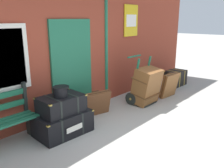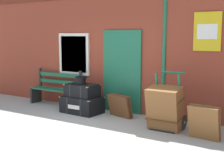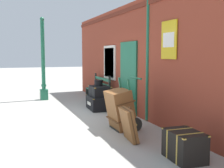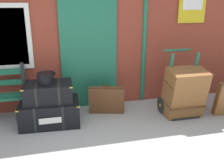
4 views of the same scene
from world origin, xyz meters
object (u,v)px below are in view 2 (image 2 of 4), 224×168
at_px(porters_trolley, 168,116).
at_px(large_brown_trunk, 165,108).
at_px(suitcase_tan, 120,106).
at_px(steamer_trunk_base, 82,105).
at_px(round_hatbox, 81,80).
at_px(suitcase_cream, 204,122).
at_px(platform_bench, 56,89).
at_px(steamer_trunk_middle, 82,90).

bearing_deg(porters_trolley, large_brown_trunk, -90.00).
bearing_deg(suitcase_tan, steamer_trunk_base, -172.06).
bearing_deg(steamer_trunk_base, suitcase_tan, 7.94).
relative_size(round_hatbox, suitcase_cream, 0.43).
distance_m(platform_bench, steamer_trunk_middle, 1.25).
xyz_separation_m(platform_bench, steamer_trunk_middle, (1.20, -0.35, 0.14)).
bearing_deg(steamer_trunk_middle, suitcase_tan, 7.02).
height_order(steamer_trunk_middle, round_hatbox, round_hatbox).
xyz_separation_m(large_brown_trunk, suitcase_tan, (-1.36, 0.44, -0.20)).
xyz_separation_m(platform_bench, steamer_trunk_base, (1.20, -0.37, -0.23)).
height_order(round_hatbox, porters_trolley, porters_trolley).
xyz_separation_m(large_brown_trunk, suitcase_cream, (0.88, -0.18, -0.14)).
distance_m(steamer_trunk_middle, suitcase_cream, 3.33).
xyz_separation_m(steamer_trunk_middle, suitcase_cream, (3.28, -0.49, -0.24)).
bearing_deg(suitcase_tan, porters_trolley, -10.94).
bearing_deg(large_brown_trunk, platform_bench, 169.58).
distance_m(large_brown_trunk, suitcase_tan, 1.44).
bearing_deg(round_hatbox, steamer_trunk_base, 25.84).
height_order(steamer_trunk_middle, suitcase_cream, steamer_trunk_middle).
relative_size(platform_bench, suitcase_tan, 2.27).
height_order(platform_bench, porters_trolley, porters_trolley).
distance_m(platform_bench, porters_trolley, 3.64).
bearing_deg(suitcase_cream, suitcase_tan, 164.53).
height_order(round_hatbox, suitcase_cream, round_hatbox).
xyz_separation_m(platform_bench, suitcase_tan, (2.24, -0.23, -0.17)).
bearing_deg(suitcase_cream, round_hatbox, 172.04).
relative_size(platform_bench, steamer_trunk_base, 1.53).
xyz_separation_m(platform_bench, round_hatbox, (1.17, -0.38, 0.41)).
height_order(steamer_trunk_middle, suitcase_tan, steamer_trunk_middle).
distance_m(suitcase_tan, suitcase_cream, 2.32).
height_order(steamer_trunk_base, suitcase_tan, suitcase_tan).
height_order(steamer_trunk_base, porters_trolley, porters_trolley).
bearing_deg(platform_bench, large_brown_trunk, -10.42).
distance_m(steamer_trunk_middle, suitcase_tan, 1.09).
bearing_deg(steamer_trunk_base, steamer_trunk_middle, 87.53).
bearing_deg(large_brown_trunk, steamer_trunk_middle, 172.70).
bearing_deg(porters_trolley, suitcase_cream, -22.10).
bearing_deg(platform_bench, suitcase_tan, -5.75).
bearing_deg(round_hatbox, suitcase_cream, -7.96).
relative_size(steamer_trunk_base, steamer_trunk_middle, 1.25).
xyz_separation_m(porters_trolley, suitcase_tan, (-1.36, 0.26, 0.00)).
distance_m(steamer_trunk_base, porters_trolley, 2.41).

